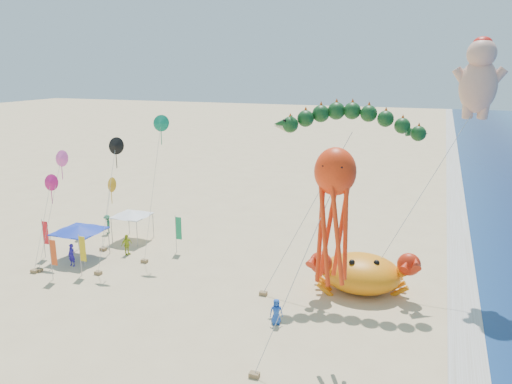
# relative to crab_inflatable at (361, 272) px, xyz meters

# --- Properties ---
(ground) EXTENTS (320.00, 320.00, 0.00)m
(ground) POSITION_rel_crab_inflatable_xyz_m (-5.39, -2.58, -1.40)
(ground) COLOR #D1B784
(ground) RESTS_ON ground
(foam_strip) EXTENTS (320.00, 320.00, 0.00)m
(foam_strip) POSITION_rel_crab_inflatable_xyz_m (6.61, -2.58, -1.39)
(foam_strip) COLOR silver
(foam_strip) RESTS_ON ground
(crab_inflatable) EXTENTS (7.24, 5.84, 3.17)m
(crab_inflatable) POSITION_rel_crab_inflatable_xyz_m (0.00, 0.00, 0.00)
(crab_inflatable) COLOR orange
(crab_inflatable) RESTS_ON ground
(dragon_kite) EXTENTS (10.00, 6.25, 12.32)m
(dragon_kite) POSITION_rel_crab_inflatable_xyz_m (-1.34, 0.89, 9.81)
(dragon_kite) COLOR #0F3815
(dragon_kite) RESTS_ON ground
(cherub_kite) EXTENTS (7.71, 6.58, 16.84)m
(cherub_kite) POSITION_rel_crab_inflatable_xyz_m (6.32, 4.84, 12.93)
(cherub_kite) COLOR #DC9E86
(cherub_kite) RESTS_ON ground
(octopus_kite) EXTENTS (4.34, 3.95, 11.27)m
(octopus_kite) POSITION_rel_crab_inflatable_xyz_m (-0.34, -8.77, 7.00)
(octopus_kite) COLOR #F6340C
(octopus_kite) RESTS_ON ground
(canopy_blue) EXTENTS (3.69, 3.69, 2.71)m
(canopy_blue) POSITION_rel_crab_inflatable_xyz_m (-21.97, -1.59, 1.04)
(canopy_blue) COLOR gray
(canopy_blue) RESTS_ON ground
(canopy_white) EXTENTS (3.09, 3.09, 2.71)m
(canopy_white) POSITION_rel_crab_inflatable_xyz_m (-20.48, 3.48, 1.04)
(canopy_white) COLOR gray
(canopy_white) RESTS_ON ground
(feather_flags) EXTENTS (9.93, 7.96, 3.20)m
(feather_flags) POSITION_rel_crab_inflatable_xyz_m (-20.01, -2.65, 0.61)
(feather_flags) COLOR gray
(feather_flags) RESTS_ON ground
(beachgoers) EXTENTS (21.92, 11.45, 1.77)m
(beachgoers) POSITION_rel_crab_inflatable_xyz_m (-19.49, 0.37, -0.55)
(beachgoers) COLOR blue
(beachgoers) RESTS_ON ground
(small_kites) EXTENTS (8.97, 8.77, 11.32)m
(small_kites) POSITION_rel_crab_inflatable_xyz_m (-20.72, -0.24, 5.60)
(small_kites) COLOR #CB166E
(small_kites) RESTS_ON ground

